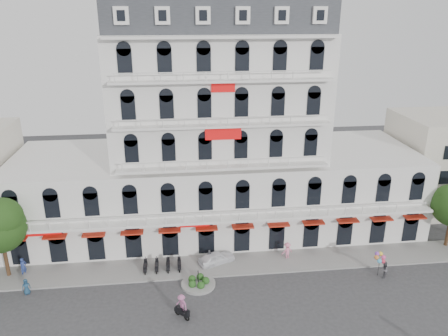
# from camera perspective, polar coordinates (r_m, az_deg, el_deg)

# --- Properties ---
(ground) EXTENTS (120.00, 120.00, 0.00)m
(ground) POSITION_cam_1_polar(r_m,az_deg,el_deg) (37.64, 2.06, -20.00)
(ground) COLOR #38383A
(ground) RESTS_ON ground
(sidewalk) EXTENTS (53.00, 4.00, 0.16)m
(sidewalk) POSITION_cam_1_polar(r_m,az_deg,el_deg) (44.78, 0.33, -12.52)
(sidewalk) COLOR gray
(sidewalk) RESTS_ON ground
(main_building) EXTENTS (45.00, 15.00, 25.80)m
(main_building) POSITION_cam_1_polar(r_m,az_deg,el_deg) (48.75, -0.91, 3.12)
(main_building) COLOR silver
(main_building) RESTS_ON ground
(traffic_island) EXTENTS (3.20, 3.20, 1.60)m
(traffic_island) POSITION_cam_1_polar(r_m,az_deg,el_deg) (41.99, -3.38, -14.75)
(traffic_island) COLOR gray
(traffic_island) RESTS_ON ground
(parked_scooter_row) EXTENTS (4.40, 1.80, 1.10)m
(parked_scooter_row) POSITION_cam_1_polar(r_m,az_deg,el_deg) (44.46, -8.01, -13.13)
(parked_scooter_row) COLOR black
(parked_scooter_row) RESTS_ON ground
(parked_car) EXTENTS (4.06, 2.85, 1.28)m
(parked_car) POSITION_cam_1_polar(r_m,az_deg,el_deg) (44.81, -0.96, -11.64)
(parked_car) COLOR white
(parked_car) RESTS_ON ground
(rider_center) EXTENTS (1.29, 1.33, 2.24)m
(rider_center) POSITION_cam_1_polar(r_m,az_deg,el_deg) (37.91, -5.55, -17.46)
(rider_center) COLOR black
(rider_center) RESTS_ON ground
(pedestrian_left) EXTENTS (0.87, 0.71, 1.52)m
(pedestrian_left) POSITION_cam_1_polar(r_m,az_deg,el_deg) (44.29, -24.42, -13.93)
(pedestrian_left) COLOR navy
(pedestrian_left) RESTS_ON ground
(pedestrian_mid) EXTENTS (0.97, 0.53, 1.57)m
(pedestrian_mid) POSITION_cam_1_polar(r_m,az_deg,el_deg) (44.68, -1.91, -11.54)
(pedestrian_mid) COLOR slate
(pedestrian_mid) RESTS_ON ground
(pedestrian_right) EXTENTS (1.36, 1.02, 1.88)m
(pedestrian_right) POSITION_cam_1_polar(r_m,az_deg,el_deg) (45.81, 8.25, -10.67)
(pedestrian_right) COLOR pink
(pedestrian_right) RESTS_ON ground
(pedestrian_far) EXTENTS (0.75, 0.83, 1.89)m
(pedestrian_far) POSITION_cam_1_polar(r_m,az_deg,el_deg) (46.98, -24.72, -11.66)
(pedestrian_far) COLOR navy
(pedestrian_far) RESTS_ON ground
(balloon_vendor) EXTENTS (1.47, 1.35, 2.45)m
(balloon_vendor) POSITION_cam_1_polar(r_m,az_deg,el_deg) (45.14, 20.00, -11.82)
(balloon_vendor) COLOR #535259
(balloon_vendor) RESTS_ON ground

